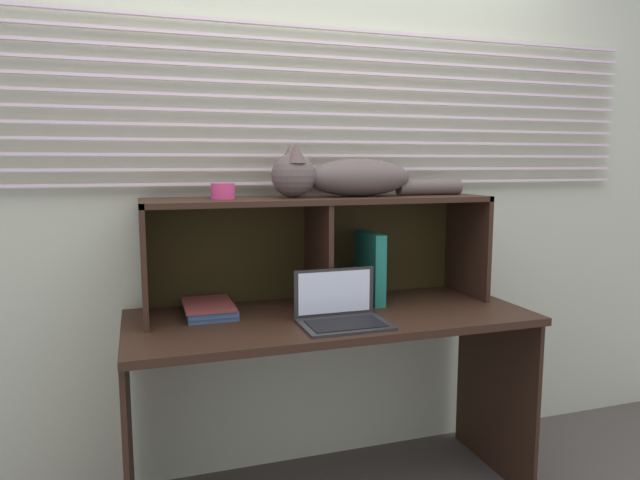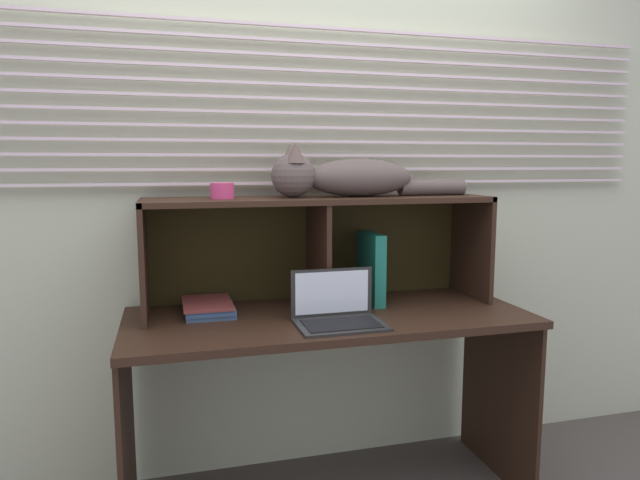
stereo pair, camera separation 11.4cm
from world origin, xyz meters
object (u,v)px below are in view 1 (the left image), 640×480
(cat, at_px, (344,177))
(book_stack, at_px, (209,309))
(laptop, at_px, (341,313))
(small_basket, at_px, (223,191))
(binder_upright, at_px, (370,267))

(cat, bearing_deg, book_stack, -179.66)
(laptop, height_order, small_basket, small_basket)
(cat, bearing_deg, small_basket, -180.00)
(binder_upright, xyz_separation_m, book_stack, (-0.68, -0.00, -0.12))
(laptop, bearing_deg, cat, 68.09)
(cat, relative_size, laptop, 2.64)
(cat, distance_m, small_basket, 0.50)
(binder_upright, height_order, book_stack, binder_upright)
(binder_upright, relative_size, small_basket, 3.28)
(laptop, distance_m, binder_upright, 0.37)
(binder_upright, xyz_separation_m, small_basket, (-0.62, 0.00, 0.33))
(laptop, bearing_deg, binder_upright, 49.82)
(laptop, relative_size, book_stack, 1.19)
(binder_upright, bearing_deg, book_stack, -179.72)
(book_stack, bearing_deg, small_basket, 2.95)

